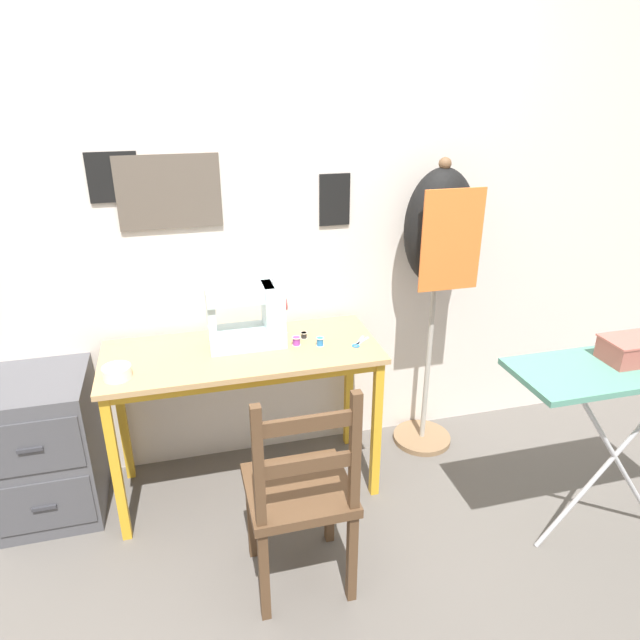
% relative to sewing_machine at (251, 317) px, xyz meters
% --- Properties ---
extents(ground_plane, '(14.00, 14.00, 0.00)m').
position_rel_sewing_machine_xyz_m(ground_plane, '(-0.05, -0.31, -0.89)').
color(ground_plane, '#5B5651').
extents(wall_back, '(10.00, 0.07, 2.55)m').
position_rel_sewing_machine_xyz_m(wall_back, '(-0.05, 0.28, 0.38)').
color(wall_back, silver).
rests_on(wall_back, ground_plane).
extents(sewing_table, '(1.25, 0.52, 0.76)m').
position_rel_sewing_machine_xyz_m(sewing_table, '(-0.05, -0.06, -0.23)').
color(sewing_table, tan).
rests_on(sewing_table, ground_plane).
extents(sewing_machine, '(0.36, 0.18, 0.31)m').
position_rel_sewing_machine_xyz_m(sewing_machine, '(0.00, 0.00, 0.00)').
color(sewing_machine, silver).
rests_on(sewing_machine, sewing_table).
extents(fabric_bowl, '(0.12, 0.12, 0.05)m').
position_rel_sewing_machine_xyz_m(fabric_bowl, '(-0.58, -0.18, -0.11)').
color(fabric_bowl, silver).
rests_on(fabric_bowl, sewing_table).
extents(scissors, '(0.11, 0.11, 0.01)m').
position_rel_sewing_machine_xyz_m(scissors, '(0.48, -0.12, -0.13)').
color(scissors, silver).
rests_on(scissors, sewing_table).
extents(thread_spool_near_machine, '(0.04, 0.04, 0.04)m').
position_rel_sewing_machine_xyz_m(thread_spool_near_machine, '(0.20, -0.06, -0.12)').
color(thread_spool_near_machine, purple).
rests_on(thread_spool_near_machine, sewing_table).
extents(thread_spool_mid_table, '(0.03, 0.03, 0.03)m').
position_rel_sewing_machine_xyz_m(thread_spool_mid_table, '(0.25, 0.00, -0.12)').
color(thread_spool_mid_table, black).
rests_on(thread_spool_mid_table, sewing_table).
extents(thread_spool_far_edge, '(0.04, 0.04, 0.04)m').
position_rel_sewing_machine_xyz_m(thread_spool_far_edge, '(0.30, -0.10, -0.12)').
color(thread_spool_far_edge, '#2875C1').
rests_on(thread_spool_far_edge, sewing_table).
extents(wooden_chair, '(0.40, 0.38, 0.94)m').
position_rel_sewing_machine_xyz_m(wooden_chair, '(0.07, -0.70, -0.45)').
color(wooden_chair, '#513823').
rests_on(wooden_chair, ground_plane).
extents(filing_cabinet, '(0.43, 0.48, 0.69)m').
position_rel_sewing_machine_xyz_m(filing_cabinet, '(-0.96, 0.02, -0.55)').
color(filing_cabinet, '#4C4C51').
rests_on(filing_cabinet, ground_plane).
extents(dress_form, '(0.36, 0.32, 1.56)m').
position_rel_sewing_machine_xyz_m(dress_form, '(0.95, 0.08, 0.26)').
color(dress_form, '#846647').
rests_on(dress_form, ground_plane).
extents(ironing_board, '(1.02, 0.35, 0.88)m').
position_rel_sewing_machine_xyz_m(ironing_board, '(1.42, -0.78, -0.07)').
color(ironing_board, '#518E7A').
rests_on(ironing_board, ground_plane).
extents(storage_box, '(0.21, 0.16, 0.10)m').
position_rel_sewing_machine_xyz_m(storage_box, '(1.39, -0.76, 0.03)').
color(storage_box, '#AD564C').
rests_on(storage_box, ironing_board).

